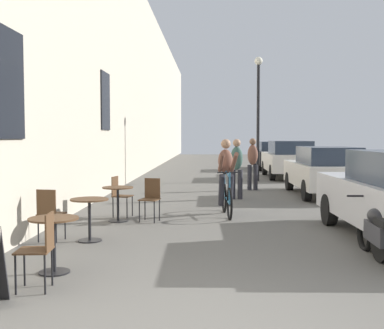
{
  "coord_description": "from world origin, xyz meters",
  "views": [
    {
      "loc": [
        -0.1,
        -4.16,
        1.76
      ],
      "look_at": [
        -0.65,
        10.97,
        0.88
      ],
      "focal_mm": 44.72,
      "sensor_mm": 36.0,
      "label": 1
    }
  ],
  "objects_px": {
    "cafe_chair_mid_toward_street": "(49,211)",
    "cafe_table_far": "(118,196)",
    "cafe_chair_far_toward_wall": "(151,196)",
    "street_lamp": "(258,103)",
    "cafe_chair_near_toward_street": "(41,245)",
    "cafe_table_mid": "(89,210)",
    "pedestrian_mid": "(253,161)",
    "cafe_chair_far_toward_street": "(119,193)",
    "cafe_table_near": "(54,233)",
    "parked_car_third": "(288,159)",
    "pedestrian_near": "(237,165)",
    "parked_car_second": "(324,170)",
    "cyclist_on_bicycle": "(226,179)",
    "parked_car_fourth": "(273,155)",
    "parked_motorcycle": "(380,233)"
  },
  "relations": [
    {
      "from": "cafe_chair_mid_toward_street",
      "to": "cafe_table_far",
      "type": "relative_size",
      "value": 1.24
    },
    {
      "from": "cafe_chair_far_toward_wall",
      "to": "street_lamp",
      "type": "relative_size",
      "value": 0.18
    },
    {
      "from": "cafe_chair_near_toward_street",
      "to": "cafe_table_mid",
      "type": "relative_size",
      "value": 1.24
    },
    {
      "from": "cafe_table_mid",
      "to": "pedestrian_mid",
      "type": "xyz_separation_m",
      "value": [
        3.44,
        7.85,
        0.44
      ]
    },
    {
      "from": "cafe_chair_mid_toward_street",
      "to": "pedestrian_mid",
      "type": "distance_m",
      "value": 8.94
    },
    {
      "from": "cafe_table_mid",
      "to": "cafe_chair_far_toward_street",
      "type": "height_order",
      "value": "cafe_chair_far_toward_street"
    },
    {
      "from": "cafe_table_near",
      "to": "street_lamp",
      "type": "distance_m",
      "value": 13.83
    },
    {
      "from": "parked_car_third",
      "to": "pedestrian_mid",
      "type": "bearing_deg",
      "value": -111.98
    },
    {
      "from": "pedestrian_near",
      "to": "parked_car_third",
      "type": "xyz_separation_m",
      "value": [
        2.63,
        7.17,
        -0.13
      ]
    },
    {
      "from": "parked_car_second",
      "to": "parked_car_third",
      "type": "distance_m",
      "value": 6.32
    },
    {
      "from": "cafe_table_near",
      "to": "pedestrian_mid",
      "type": "xyz_separation_m",
      "value": [
        3.43,
        9.74,
        0.44
      ]
    },
    {
      "from": "street_lamp",
      "to": "pedestrian_mid",
      "type": "bearing_deg",
      "value": -98.68
    },
    {
      "from": "cafe_chair_far_toward_street",
      "to": "cyclist_on_bicycle",
      "type": "distance_m",
      "value": 2.41
    },
    {
      "from": "cafe_table_mid",
      "to": "parked_car_fourth",
      "type": "bearing_deg",
      "value": 73.23
    },
    {
      "from": "cafe_table_far",
      "to": "parked_car_third",
      "type": "height_order",
      "value": "parked_car_third"
    },
    {
      "from": "cafe_table_near",
      "to": "parked_car_fourth",
      "type": "height_order",
      "value": "parked_car_fourth"
    },
    {
      "from": "cyclist_on_bicycle",
      "to": "parked_motorcycle",
      "type": "height_order",
      "value": "cyclist_on_bicycle"
    },
    {
      "from": "pedestrian_near",
      "to": "parked_car_fourth",
      "type": "relative_size",
      "value": 0.4
    },
    {
      "from": "pedestrian_mid",
      "to": "cafe_table_far",
      "type": "bearing_deg",
      "value": -119.17
    },
    {
      "from": "cyclist_on_bicycle",
      "to": "parked_car_third",
      "type": "relative_size",
      "value": 0.39
    },
    {
      "from": "cafe_table_far",
      "to": "parked_motorcycle",
      "type": "distance_m",
      "value": 5.29
    },
    {
      "from": "cafe_table_mid",
      "to": "cafe_table_near",
      "type": "bearing_deg",
      "value": -89.58
    },
    {
      "from": "cafe_table_mid",
      "to": "parked_car_third",
      "type": "relative_size",
      "value": 0.16
    },
    {
      "from": "pedestrian_near",
      "to": "parked_motorcycle",
      "type": "height_order",
      "value": "pedestrian_near"
    },
    {
      "from": "parked_car_second",
      "to": "parked_motorcycle",
      "type": "distance_m",
      "value": 7.67
    },
    {
      "from": "cafe_table_near",
      "to": "cafe_chair_mid_toward_street",
      "type": "height_order",
      "value": "cafe_chair_mid_toward_street"
    },
    {
      "from": "cafe_chair_far_toward_wall",
      "to": "street_lamp",
      "type": "height_order",
      "value": "street_lamp"
    },
    {
      "from": "cafe_chair_mid_toward_street",
      "to": "pedestrian_near",
      "type": "xyz_separation_m",
      "value": [
        3.44,
        5.64,
        0.44
      ]
    },
    {
      "from": "cafe_chair_near_toward_street",
      "to": "parked_motorcycle",
      "type": "height_order",
      "value": "cafe_chair_near_toward_street"
    },
    {
      "from": "parked_car_second",
      "to": "cyclist_on_bicycle",
      "type": "bearing_deg",
      "value": -130.36
    },
    {
      "from": "cafe_chair_mid_toward_street",
      "to": "street_lamp",
      "type": "distance_m",
      "value": 12.37
    },
    {
      "from": "cafe_table_mid",
      "to": "cyclist_on_bicycle",
      "type": "height_order",
      "value": "cyclist_on_bicycle"
    },
    {
      "from": "cafe_table_near",
      "to": "cafe_chair_far_toward_wall",
      "type": "xyz_separation_m",
      "value": [
        0.78,
        3.86,
        -0.0
      ]
    },
    {
      "from": "cafe_chair_near_toward_street",
      "to": "parked_car_second",
      "type": "bearing_deg",
      "value": 59.24
    },
    {
      "from": "street_lamp",
      "to": "parked_car_second",
      "type": "height_order",
      "value": "street_lamp"
    },
    {
      "from": "cafe_table_near",
      "to": "cafe_table_far",
      "type": "relative_size",
      "value": 1.0
    },
    {
      "from": "street_lamp",
      "to": "parked_motorcycle",
      "type": "bearing_deg",
      "value": -87.73
    },
    {
      "from": "cafe_table_far",
      "to": "parked_car_second",
      "type": "xyz_separation_m",
      "value": [
        5.33,
        4.53,
        0.24
      ]
    },
    {
      "from": "cafe_table_mid",
      "to": "parked_motorcycle",
      "type": "relative_size",
      "value": 0.34
    },
    {
      "from": "cafe_chair_far_toward_street",
      "to": "cyclist_on_bicycle",
      "type": "bearing_deg",
      "value": 9.0
    },
    {
      "from": "cyclist_on_bicycle",
      "to": "parked_motorcycle",
      "type": "relative_size",
      "value": 0.82
    },
    {
      "from": "cafe_chair_far_toward_wall",
      "to": "cafe_chair_near_toward_street",
      "type": "bearing_deg",
      "value": -98.81
    },
    {
      "from": "cyclist_on_bicycle",
      "to": "pedestrian_near",
      "type": "relative_size",
      "value": 1.03
    },
    {
      "from": "street_lamp",
      "to": "parked_car_fourth",
      "type": "distance_m",
      "value": 7.45
    },
    {
      "from": "cafe_chair_far_toward_wall",
      "to": "parked_car_second",
      "type": "distance_m",
      "value": 6.45
    },
    {
      "from": "cafe_table_near",
      "to": "cafe_table_mid",
      "type": "xyz_separation_m",
      "value": [
        -0.01,
        1.89,
        0.0
      ]
    },
    {
      "from": "parked_car_second",
      "to": "street_lamp",
      "type": "bearing_deg",
      "value": 107.77
    },
    {
      "from": "pedestrian_mid",
      "to": "parked_motorcycle",
      "type": "distance_m",
      "value": 9.09
    },
    {
      "from": "cafe_chair_far_toward_street",
      "to": "pedestrian_mid",
      "type": "xyz_separation_m",
      "value": [
        3.4,
        5.39,
        0.45
      ]
    },
    {
      "from": "cafe_chair_near_toward_street",
      "to": "cafe_table_mid",
      "type": "bearing_deg",
      "value": 91.99
    }
  ]
}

